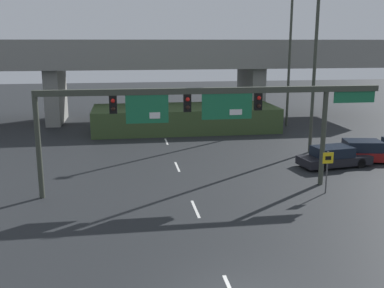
{
  "coord_description": "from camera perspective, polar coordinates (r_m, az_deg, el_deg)",
  "views": [
    {
      "loc": [
        -3.28,
        -12.29,
        8.14
      ],
      "look_at": [
        0.0,
        9.63,
        3.06
      ],
      "focal_mm": 42.0,
      "sensor_mm": 36.0,
      "label": 1
    }
  ],
  "objects": [
    {
      "name": "highway_light_pole_near",
      "position": [
        44.58,
        12.41,
        13.26
      ],
      "size": [
        0.7,
        0.36,
        16.51
      ],
      "color": "#383D33",
      "rests_on": "ground"
    },
    {
      "name": "parked_sedan_mid_right",
      "position": [
        33.25,
        20.99,
        -0.92
      ],
      "size": [
        4.89,
        2.66,
        1.48
      ],
      "rotation": [
        0.0,
        0.0,
        -0.17
      ],
      "color": "maroon",
      "rests_on": "ground"
    },
    {
      "name": "speed_limit_sign",
      "position": [
        25.39,
        16.81,
        -2.72
      ],
      "size": [
        0.6,
        0.11,
        2.35
      ],
      "color": "#4C4C4C",
      "rests_on": "ground"
    },
    {
      "name": "overpass_bridge",
      "position": [
        47.5,
        -4.62,
        10.34
      ],
      "size": [
        48.31,
        8.15,
        8.3
      ],
      "color": "gray",
      "rests_on": "ground"
    },
    {
      "name": "parked_sedan_near_right",
      "position": [
        31.25,
        17.54,
        -1.6
      ],
      "size": [
        4.98,
        2.56,
        1.36
      ],
      "rotation": [
        0.0,
        0.0,
        0.15
      ],
      "color": "black",
      "rests_on": "ground"
    },
    {
      "name": "lane_markings",
      "position": [
        29.87,
        -1.89,
        -2.9
      ],
      "size": [
        0.14,
        33.51,
        0.01
      ],
      "color": "silver",
      "rests_on": "ground"
    },
    {
      "name": "highway_light_pole_far",
      "position": [
        33.93,
        15.41,
        11.29
      ],
      "size": [
        0.7,
        0.36,
        14.14
      ],
      "color": "#383D33",
      "rests_on": "ground"
    },
    {
      "name": "grass_embankment",
      "position": [
        41.99,
        -0.88,
        3.27
      ],
      "size": [
        16.93,
        6.2,
        2.22
      ],
      "color": "#384C28",
      "rests_on": "ground"
    },
    {
      "name": "signal_gantry",
      "position": [
        24.23,
        1.83,
        4.81
      ],
      "size": [
        18.82,
        0.44,
        5.72
      ],
      "color": "#383D33",
      "rests_on": "ground"
    }
  ]
}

